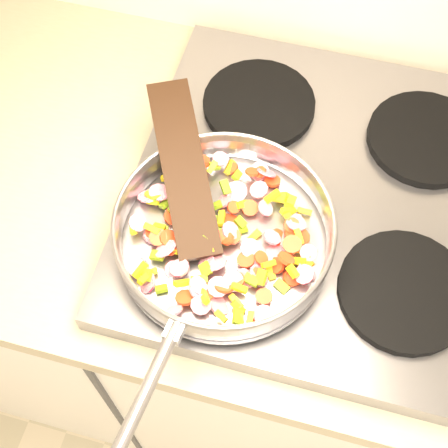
# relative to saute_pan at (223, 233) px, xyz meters

# --- Properties ---
(cooktop) EXTENTS (0.60, 0.60, 0.04)m
(cooktop) POSITION_rel_saute_pan_xyz_m (0.13, 0.14, -0.07)
(cooktop) COLOR #939399
(cooktop) RESTS_ON counter_top
(grate_fl) EXTENTS (0.19, 0.19, 0.02)m
(grate_fl) POSITION_rel_saute_pan_xyz_m (-0.01, -0.00, -0.04)
(grate_fl) COLOR black
(grate_fl) RESTS_ON cooktop
(grate_fr) EXTENTS (0.19, 0.19, 0.02)m
(grate_fr) POSITION_rel_saute_pan_xyz_m (0.27, -0.00, -0.04)
(grate_fr) COLOR black
(grate_fr) RESTS_ON cooktop
(grate_bl) EXTENTS (0.19, 0.19, 0.02)m
(grate_bl) POSITION_rel_saute_pan_xyz_m (-0.01, 0.28, -0.04)
(grate_bl) COLOR black
(grate_bl) RESTS_ON cooktop
(grate_br) EXTENTS (0.19, 0.19, 0.02)m
(grate_br) POSITION_rel_saute_pan_xyz_m (0.27, 0.28, -0.04)
(grate_br) COLOR black
(grate_br) RESTS_ON cooktop
(saute_pan) EXTENTS (0.36, 0.52, 0.06)m
(saute_pan) POSITION_rel_saute_pan_xyz_m (0.00, 0.00, 0.00)
(saute_pan) COLOR #9E9EA5
(saute_pan) RESTS_ON grate_fl
(vegetable_heap) EXTENTS (0.30, 0.29, 0.05)m
(vegetable_heap) POSITION_rel_saute_pan_xyz_m (0.00, -0.00, -0.01)
(vegetable_heap) COLOR yellow
(vegetable_heap) RESTS_ON saute_pan
(wooden_spatula) EXTENTS (0.18, 0.27, 0.08)m
(wooden_spatula) POSITION_rel_saute_pan_xyz_m (-0.08, 0.08, 0.02)
(wooden_spatula) COLOR black
(wooden_spatula) RESTS_ON saute_pan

